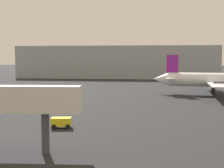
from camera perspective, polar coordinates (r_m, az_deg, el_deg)
The scene contains 3 objects.
airplane_distant at distance 74.61m, azimuth 18.47°, elevation 0.70°, with size 29.17×26.79×9.07m.
baggage_cart at distance 39.36m, azimuth -9.10°, elevation -6.76°, with size 2.58×1.73×1.30m.
terminal_building at distance 133.69m, azimuth 1.04°, elevation 4.01°, with size 79.37×25.30×12.82m, color #999EA3.
Camera 1 is at (3.37, -10.55, 8.75)m, focal length 50.84 mm.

